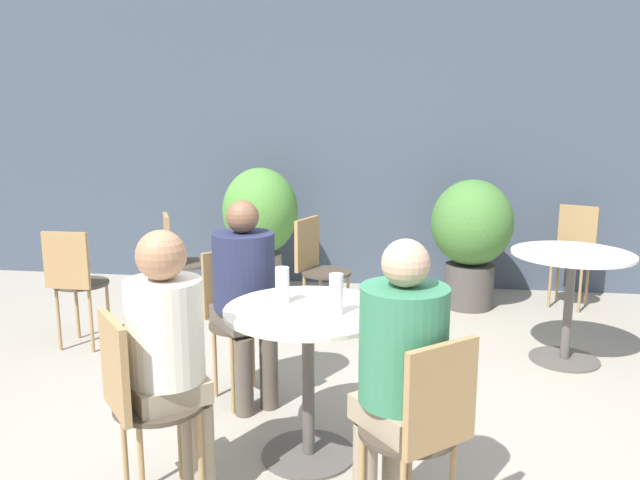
{
  "coord_description": "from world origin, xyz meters",
  "views": [
    {
      "loc": [
        0.48,
        -2.76,
        1.66
      ],
      "look_at": [
        0.03,
        0.42,
        1.01
      ],
      "focal_mm": 35.0,
      "sensor_mm": 36.0,
      "label": 1
    }
  ],
  "objects": [
    {
      "name": "ground_plane",
      "position": [
        0.0,
        0.0,
        0.0
      ],
      "size": [
        20.0,
        20.0,
        0.0
      ],
      "primitive_type": "plane",
      "color": "gray"
    },
    {
      "name": "cafe_table_near",
      "position": [
        0.03,
        0.02,
        0.57
      ],
      "size": [
        0.8,
        0.8,
        0.76
      ],
      "color": "#514C47",
      "rests_on": "ground_plane"
    },
    {
      "name": "seated_person_1",
      "position": [
        -0.48,
        -0.43,
        0.73
      ],
      "size": [
        0.4,
        0.4,
        1.2
      ],
      "rotation": [
        0.0,
        0.0,
        2.28
      ],
      "color": "gray",
      "rests_on": "ground_plane"
    },
    {
      "name": "bistro_chair_5",
      "position": [
        -0.2,
        1.86,
        0.54
      ],
      "size": [
        0.42,
        0.41,
        0.87
      ],
      "rotation": [
        0.0,
        0.0,
        1.2
      ],
      "color": "#42382D",
      "rests_on": "ground_plane"
    },
    {
      "name": "beer_glass_1",
      "position": [
        0.17,
        -0.05,
        0.85
      ],
      "size": [
        0.06,
        0.06,
        0.19
      ],
      "color": "silver",
      "rests_on": "cafe_table_near"
    },
    {
      "name": "beer_glass_0",
      "position": [
        -0.11,
        0.09,
        0.85
      ],
      "size": [
        0.07,
        0.07,
        0.18
      ],
      "color": "silver",
      "rests_on": "cafe_table_near"
    },
    {
      "name": "potted_plant_0",
      "position": [
        -0.84,
        2.7,
        0.71
      ],
      "size": [
        0.68,
        0.68,
        1.18
      ],
      "color": "slate",
      "rests_on": "ground_plane"
    },
    {
      "name": "potted_plant_1",
      "position": [
        1.03,
        2.61,
        0.66
      ],
      "size": [
        0.69,
        0.69,
        1.11
      ],
      "color": "#47423D",
      "rests_on": "ground_plane"
    },
    {
      "name": "bistro_chair_6",
      "position": [
        -1.82,
        1.19,
        0.54
      ],
      "size": [
        0.38,
        0.38,
        0.87
      ],
      "rotation": [
        0.0,
        0.0,
        3.13
      ],
      "color": "#42382D",
      "rests_on": "ground_plane"
    },
    {
      "name": "storefront_wall",
      "position": [
        0.0,
        3.26,
        1.5
      ],
      "size": [
        10.0,
        0.06,
        3.0
      ],
      "color": "#3D4756",
      "rests_on": "ground_plane"
    },
    {
      "name": "cafe_table_far",
      "position": [
        1.57,
        1.46,
        0.56
      ],
      "size": [
        0.79,
        0.79,
        0.76
      ],
      "color": "#514C47",
      "rests_on": "ground_plane"
    },
    {
      "name": "seated_person_0",
      "position": [
        -0.41,
        0.53,
        0.71
      ],
      "size": [
        0.44,
        0.45,
        1.19
      ],
      "rotation": [
        0.0,
        0.0,
        0.71
      ],
      "color": "brown",
      "rests_on": "ground_plane"
    },
    {
      "name": "bistro_chair_2",
      "position": [
        0.56,
        -0.6,
        0.54
      ],
      "size": [
        0.44,
        0.44,
        0.87
      ],
      "rotation": [
        0.0,
        0.0,
        -2.43
      ],
      "color": "#42382D",
      "rests_on": "ground_plane"
    },
    {
      "name": "bistro_chair_0",
      "position": [
        -0.5,
        0.63,
        0.54
      ],
      "size": [
        0.44,
        0.44,
        0.87
      ],
      "rotation": [
        0.0,
        0.0,
        0.71
      ],
      "color": "#42382D",
      "rests_on": "ground_plane"
    },
    {
      "name": "bistro_chair_3",
      "position": [
        1.93,
        2.81,
        0.54
      ],
      "size": [
        0.42,
        0.43,
        0.87
      ],
      "rotation": [
        0.0,
        0.0,
        5.81
      ],
      "color": "#42382D",
      "rests_on": "ground_plane"
    },
    {
      "name": "bistro_chair_1",
      "position": [
        -0.59,
        -0.52,
        0.54
      ],
      "size": [
        0.44,
        0.44,
        0.87
      ],
      "rotation": [
        0.0,
        0.0,
        -4.0
      ],
      "color": "#42382D",
      "rests_on": "ground_plane"
    },
    {
      "name": "seated_person_2",
      "position": [
        0.47,
        -0.5,
        0.72
      ],
      "size": [
        0.43,
        0.43,
        1.21
      ],
      "rotation": [
        0.0,
        0.0,
        3.85
      ],
      "color": "gray",
      "rests_on": "ground_plane"
    },
    {
      "name": "bistro_chair_4",
      "position": [
        -1.33,
        1.92,
        0.54
      ],
      "size": [
        0.43,
        0.42,
        0.87
      ],
      "rotation": [
        0.0,
        0.0,
        2.01
      ],
      "color": "#42382D",
      "rests_on": "ground_plane"
    }
  ]
}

